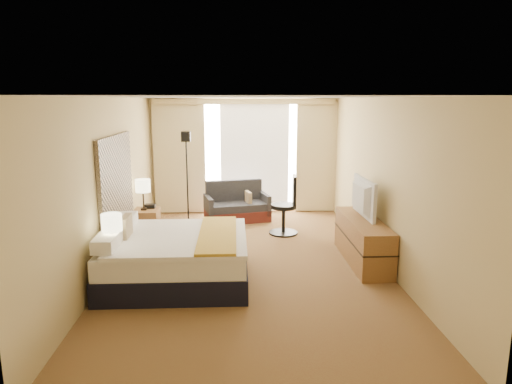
{
  "coord_description": "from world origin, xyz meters",
  "views": [
    {
      "loc": [
        -0.21,
        -6.9,
        2.57
      ],
      "look_at": [
        0.14,
        0.4,
        1.08
      ],
      "focal_mm": 32.0,
      "sensor_mm": 36.0,
      "label": 1
    }
  ],
  "objects_px": {
    "desk_chair": "(287,208)",
    "television": "(358,197)",
    "nightstand_right": "(147,224)",
    "nightstand_left": "(112,274)",
    "lamp_left": "(112,223)",
    "bed": "(176,257)",
    "floor_lamp": "(187,160)",
    "media_dresser": "(363,241)",
    "lamp_right": "(143,186)",
    "loveseat": "(237,207)"
  },
  "relations": [
    {
      "from": "desk_chair",
      "to": "television",
      "type": "bearing_deg",
      "value": -49.34
    },
    {
      "from": "nightstand_right",
      "to": "nightstand_left",
      "type": "bearing_deg",
      "value": -90.0
    },
    {
      "from": "nightstand_left",
      "to": "lamp_left",
      "type": "height_order",
      "value": "lamp_left"
    },
    {
      "from": "bed",
      "to": "desk_chair",
      "type": "height_order",
      "value": "desk_chair"
    },
    {
      "from": "television",
      "to": "nightstand_right",
      "type": "bearing_deg",
      "value": 70.42
    },
    {
      "from": "floor_lamp",
      "to": "lamp_left",
      "type": "xyz_separation_m",
      "value": [
        -0.64,
        -3.38,
        -0.39
      ]
    },
    {
      "from": "floor_lamp",
      "to": "desk_chair",
      "type": "relative_size",
      "value": 1.69
    },
    {
      "from": "media_dresser",
      "to": "television",
      "type": "xyz_separation_m",
      "value": [
        -0.05,
        0.23,
        0.66
      ]
    },
    {
      "from": "lamp_left",
      "to": "television",
      "type": "xyz_separation_m",
      "value": [
        3.6,
        1.31,
        0.03
      ]
    },
    {
      "from": "floor_lamp",
      "to": "lamp_right",
      "type": "bearing_deg",
      "value": -129.74
    },
    {
      "from": "desk_chair",
      "to": "media_dresser",
      "type": "bearing_deg",
      "value": -52.21
    },
    {
      "from": "media_dresser",
      "to": "nightstand_right",
      "type": "bearing_deg",
      "value": 158.6
    },
    {
      "from": "media_dresser",
      "to": "bed",
      "type": "xyz_separation_m",
      "value": [
        -2.89,
        -0.65,
        0.0
      ]
    },
    {
      "from": "lamp_right",
      "to": "desk_chair",
      "type": "bearing_deg",
      "value": 3.84
    },
    {
      "from": "desk_chair",
      "to": "bed",
      "type": "bearing_deg",
      "value": -124.5
    },
    {
      "from": "media_dresser",
      "to": "bed",
      "type": "relative_size",
      "value": 0.9
    },
    {
      "from": "loveseat",
      "to": "lamp_right",
      "type": "xyz_separation_m",
      "value": [
        -1.73,
        -1.26,
        0.72
      ]
    },
    {
      "from": "nightstand_right",
      "to": "loveseat",
      "type": "xyz_separation_m",
      "value": [
        1.7,
        1.23,
        0.0
      ]
    },
    {
      "from": "nightstand_right",
      "to": "television",
      "type": "bearing_deg",
      "value": -18.44
    },
    {
      "from": "desk_chair",
      "to": "lamp_left",
      "type": "distance_m",
      "value": 3.77
    },
    {
      "from": "media_dresser",
      "to": "television",
      "type": "distance_m",
      "value": 0.7
    },
    {
      "from": "nightstand_left",
      "to": "bed",
      "type": "xyz_separation_m",
      "value": [
        0.81,
        0.4,
        0.08
      ]
    },
    {
      "from": "bed",
      "to": "desk_chair",
      "type": "xyz_separation_m",
      "value": [
        1.85,
        2.26,
        0.16
      ]
    },
    {
      "from": "nightstand_right",
      "to": "bed",
      "type": "bearing_deg",
      "value": -68.92
    },
    {
      "from": "floor_lamp",
      "to": "bed",
      "type": "bearing_deg",
      "value": -87.73
    },
    {
      "from": "loveseat",
      "to": "television",
      "type": "height_order",
      "value": "television"
    },
    {
      "from": "media_dresser",
      "to": "loveseat",
      "type": "height_order",
      "value": "loveseat"
    },
    {
      "from": "media_dresser",
      "to": "desk_chair",
      "type": "xyz_separation_m",
      "value": [
        -1.04,
        1.61,
        0.16
      ]
    },
    {
      "from": "nightstand_left",
      "to": "loveseat",
      "type": "distance_m",
      "value": 4.1
    },
    {
      "from": "television",
      "to": "bed",
      "type": "bearing_deg",
      "value": 106.13
    },
    {
      "from": "television",
      "to": "media_dresser",
      "type": "bearing_deg",
      "value": -169.04
    },
    {
      "from": "lamp_left",
      "to": "floor_lamp",
      "type": "bearing_deg",
      "value": 79.2
    },
    {
      "from": "loveseat",
      "to": "lamp_left",
      "type": "xyz_separation_m",
      "value": [
        -1.65,
        -3.76,
        0.71
      ]
    },
    {
      "from": "nightstand_left",
      "to": "television",
      "type": "xyz_separation_m",
      "value": [
        3.65,
        1.28,
        0.74
      ]
    },
    {
      "from": "nightstand_right",
      "to": "media_dresser",
      "type": "xyz_separation_m",
      "value": [
        3.7,
        -1.45,
        0.07
      ]
    },
    {
      "from": "floor_lamp",
      "to": "nightstand_left",
      "type": "bearing_deg",
      "value": -101.68
    },
    {
      "from": "bed",
      "to": "television",
      "type": "relative_size",
      "value": 1.85
    },
    {
      "from": "floor_lamp",
      "to": "lamp_left",
      "type": "distance_m",
      "value": 3.46
    },
    {
      "from": "bed",
      "to": "lamp_right",
      "type": "height_order",
      "value": "lamp_right"
    },
    {
      "from": "nightstand_left",
      "to": "floor_lamp",
      "type": "relative_size",
      "value": 0.28
    },
    {
      "from": "lamp_left",
      "to": "nightstand_right",
      "type": "bearing_deg",
      "value": 91.09
    },
    {
      "from": "loveseat",
      "to": "lamp_right",
      "type": "distance_m",
      "value": 2.26
    },
    {
      "from": "nightstand_right",
      "to": "media_dresser",
      "type": "height_order",
      "value": "media_dresser"
    },
    {
      "from": "nightstand_left",
      "to": "television",
      "type": "relative_size",
      "value": 0.51
    },
    {
      "from": "nightstand_right",
      "to": "media_dresser",
      "type": "distance_m",
      "value": 3.97
    },
    {
      "from": "floor_lamp",
      "to": "lamp_right",
      "type": "distance_m",
      "value": 1.2
    },
    {
      "from": "loveseat",
      "to": "bed",
      "type": "bearing_deg",
      "value": -118.0
    },
    {
      "from": "loveseat",
      "to": "desk_chair",
      "type": "xyz_separation_m",
      "value": [
        0.96,
        -1.07,
        0.23
      ]
    },
    {
      "from": "bed",
      "to": "floor_lamp",
      "type": "height_order",
      "value": "floor_lamp"
    },
    {
      "from": "media_dresser",
      "to": "television",
      "type": "relative_size",
      "value": 1.67
    }
  ]
}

